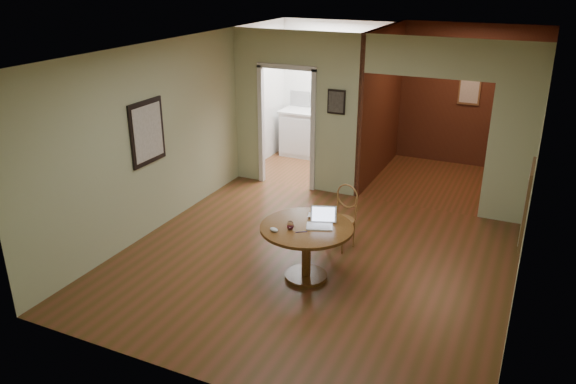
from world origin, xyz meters
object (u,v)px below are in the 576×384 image
at_px(dining_table, 306,240).
at_px(chair, 343,213).
at_px(closed_laptop, 322,218).
at_px(open_laptop, 321,220).

distance_m(dining_table, chair, 1.02).
distance_m(chair, closed_laptop, 0.77).
xyz_separation_m(chair, closed_laptop, (-0.03, -0.74, 0.23)).
relative_size(dining_table, open_laptop, 3.08).
relative_size(dining_table, closed_laptop, 3.26).
bearing_deg(open_laptop, dining_table, -163.43).
distance_m(open_laptop, closed_laptop, 0.18).
height_order(chair, closed_laptop, chair).
xyz_separation_m(open_laptop, closed_laptop, (-0.07, 0.17, -0.05)).
bearing_deg(open_laptop, chair, 71.74).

